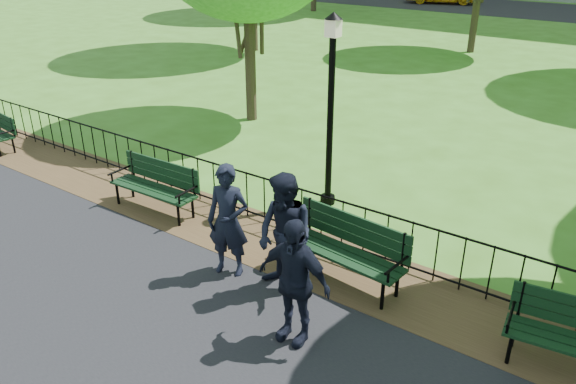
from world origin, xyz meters
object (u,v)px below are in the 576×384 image
Objects in this scene: lamppost at (331,106)px; park_bench_left_a at (157,181)px; person_left at (228,221)px; person_mid at (285,236)px; person_right at (294,281)px; park_bench_main at (329,236)px.

park_bench_left_a is at bearing -139.77° from lamppost.
person_left is at bearing -20.47° from park_bench_left_a.
person_mid is (0.99, 0.08, 0.03)m from person_left.
lamppost reaches higher than person_left.
person_left reaches higher than person_right.
person_left is 0.99m from person_mid.
person_left is 0.96× the size of person_mid.
person_left is at bearing -165.34° from person_mid.
person_right is (4.18, -1.53, 0.28)m from park_bench_left_a.
park_bench_left_a is 1.05× the size of person_left.
park_bench_main is 1.53m from person_left.
person_left reaches higher than park_bench_main.
lamppost is at bearing 127.64° from park_bench_main.
person_mid is (1.04, -2.83, -1.01)m from lamppost.
lamppost reaches higher than person_right.
lamppost reaches higher than park_bench_left_a.
person_right is at bearing -22.11° from park_bench_left_a.
person_mid is at bearing -14.18° from park_bench_left_a.
person_mid reaches higher than park_bench_left_a.
lamppost is at bearing 38.25° from park_bench_left_a.
lamppost is 2.02× the size of person_left.
park_bench_main is 0.56× the size of lamppost.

